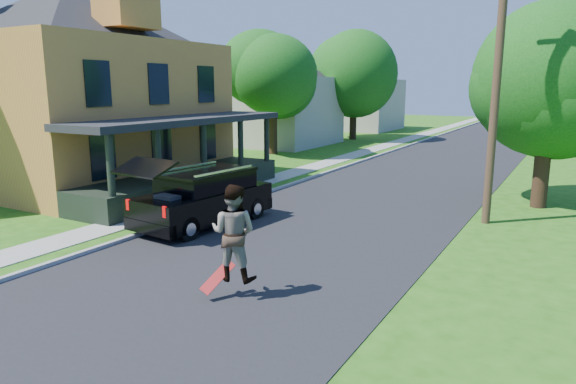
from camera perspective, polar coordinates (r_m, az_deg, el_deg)
The scene contains 17 objects.
ground at distance 12.59m, azimuth -5.61°, elevation -8.40°, with size 140.00×140.00×0.00m, color #265310.
street at distance 30.71m, azimuth 16.48°, elevation 3.10°, with size 8.00×120.00×0.02m, color black.
curb at distance 31.86m, azimuth 9.38°, elevation 3.72°, with size 0.15×120.00×0.12m, color gray.
sidewalk at distance 32.43m, azimuth 6.81°, elevation 3.93°, with size 1.30×120.00×0.03m, color gray.
front_walk at distance 23.04m, azimuth -16.37°, elevation 0.40°, with size 6.50×1.20×0.03m, color gray.
main_house at distance 25.14m, azimuth -22.40°, elevation 12.20°, with size 15.56×15.56×10.10m.
neighbor_house_mid at distance 39.32m, azimuth -1.55°, elevation 11.47°, with size 12.78×12.78×8.30m.
neighbor_house_far at distance 53.64m, azimuth 7.53°, elevation 11.42°, with size 12.78×12.78×8.30m.
black_suv at distance 16.29m, azimuth -9.37°, elevation -0.61°, with size 2.34×5.14×2.33m.
skateboarder at distance 10.56m, azimuth -6.08°, elevation -4.50°, with size 1.11×0.95×2.00m.
skateboard at distance 10.79m, azimuth -7.82°, elevation -9.46°, with size 0.43×0.72×0.61m.
tree_left_mid at distance 33.41m, azimuth -1.77°, elevation 13.18°, with size 5.83×5.81×8.09m.
tree_left_far at distance 43.21m, azimuth 7.39°, elevation 14.02°, with size 7.51×7.62×9.64m.
tree_right_near at distance 20.39m, azimuth 27.12°, elevation 11.64°, with size 5.71×5.72×7.59m.
tree_right_far at distance 55.16m, azimuth 28.29°, elevation 10.23°, with size 5.01×5.10×6.59m.
utility_pole_near at distance 17.20m, azimuth 22.29°, elevation 12.73°, with size 1.58×0.27×9.48m.
utility_pole_far at distance 40.13m, azimuth 26.79°, elevation 10.45°, with size 1.67×0.42×8.36m.
Camera 1 is at (6.89, -9.61, 4.30)m, focal length 32.00 mm.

